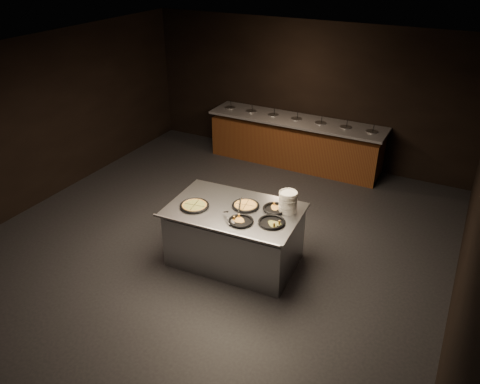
% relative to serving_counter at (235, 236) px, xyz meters
% --- Properties ---
extents(room, '(7.02, 8.02, 2.92)m').
position_rel_serving_counter_xyz_m(room, '(-0.50, 0.04, 1.02)').
color(room, black).
rests_on(room, ground).
extents(salad_bar, '(3.70, 0.83, 1.18)m').
position_rel_serving_counter_xyz_m(salad_bar, '(-0.50, 3.60, 0.01)').
color(salad_bar, '#543113').
rests_on(salad_bar, ground).
extents(serving_counter, '(1.94, 1.31, 0.90)m').
position_rel_serving_counter_xyz_m(serving_counter, '(0.00, 0.00, 0.00)').
color(serving_counter, silver).
rests_on(serving_counter, ground).
extents(plate_stack, '(0.25, 0.25, 0.30)m').
position_rel_serving_counter_xyz_m(plate_stack, '(0.69, 0.28, 0.62)').
color(plate_stack, silver).
rests_on(plate_stack, serving_counter).
extents(pan_veggie_whole, '(0.42, 0.42, 0.04)m').
position_rel_serving_counter_xyz_m(pan_veggie_whole, '(-0.53, -0.22, 0.49)').
color(pan_veggie_whole, black).
rests_on(pan_veggie_whole, serving_counter).
extents(pan_cheese_whole, '(0.40, 0.40, 0.04)m').
position_rel_serving_counter_xyz_m(pan_cheese_whole, '(0.11, 0.13, 0.49)').
color(pan_cheese_whole, black).
rests_on(pan_cheese_whole, serving_counter).
extents(pan_cheese_slices_a, '(0.35, 0.35, 0.04)m').
position_rel_serving_counter_xyz_m(pan_cheese_slices_a, '(0.52, 0.24, 0.49)').
color(pan_cheese_slices_a, black).
rests_on(pan_cheese_slices_a, serving_counter).
extents(pan_cheese_slices_b, '(0.35, 0.35, 0.04)m').
position_rel_serving_counter_xyz_m(pan_cheese_slices_b, '(0.25, -0.27, 0.49)').
color(pan_cheese_slices_b, black).
rests_on(pan_cheese_slices_b, serving_counter).
extents(pan_veggie_slices, '(0.37, 0.37, 0.04)m').
position_rel_serving_counter_xyz_m(pan_veggie_slices, '(0.63, -0.10, 0.49)').
color(pan_veggie_slices, black).
rests_on(pan_veggie_slices, serving_counter).
extents(server_left, '(0.20, 0.33, 0.18)m').
position_rel_serving_counter_xyz_m(server_left, '(0.08, 0.00, 0.55)').
color(server_left, silver).
rests_on(server_left, serving_counter).
extents(server_right, '(0.27, 0.24, 0.16)m').
position_rel_serving_counter_xyz_m(server_right, '(0.05, -0.30, 0.54)').
color(server_right, silver).
rests_on(server_right, serving_counter).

